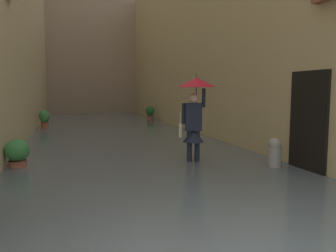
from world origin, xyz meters
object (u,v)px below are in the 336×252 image
object	(u,v)px
potted_plant_near_right	(17,154)
mooring_bollard	(274,155)
person_wading	(195,105)
potted_plant_far_left	(150,113)
potted_plant_far_right	(44,119)

from	to	relation	value
potted_plant_near_right	mooring_bollard	xyz separation A→B (m)	(-5.39, 1.59, -0.03)
person_wading	potted_plant_far_left	world-z (taller)	person_wading
potted_plant_far_left	potted_plant_far_right	xyz separation A→B (m)	(5.40, 2.64, 0.04)
potted_plant_near_right	mooring_bollard	size ratio (longest dim) A/B	0.96
potted_plant_near_right	mooring_bollard	world-z (taller)	mooring_bollard
person_wading	mooring_bollard	xyz separation A→B (m)	(-1.48, 1.01, -1.07)
potted_plant_near_right	mooring_bollard	bearing A→B (deg)	163.54
potted_plant_far_left	potted_plant_far_right	world-z (taller)	potted_plant_far_right
potted_plant_near_right	potted_plant_far_left	bearing A→B (deg)	-117.97
potted_plant_far_left	potted_plant_far_right	bearing A→B (deg)	26.07
potted_plant_far_left	potted_plant_far_right	distance (m)	6.01
potted_plant_far_left	potted_plant_near_right	bearing A→B (deg)	62.03
person_wading	potted_plant_far_right	distance (m)	9.14
potted_plant_near_right	potted_plant_far_right	size ratio (longest dim) A/B	0.78
potted_plant_near_right	potted_plant_far_right	xyz separation A→B (m)	(-0.08, -7.67, 0.12)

